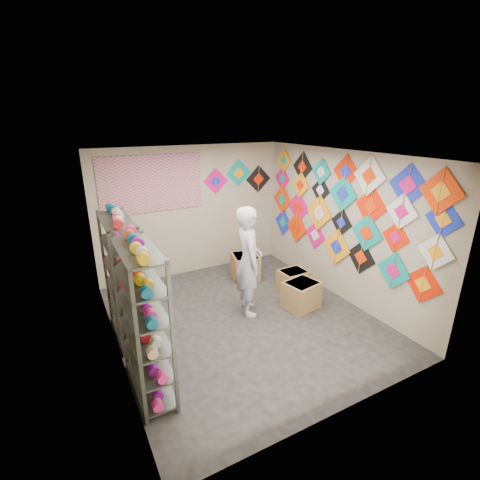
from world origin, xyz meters
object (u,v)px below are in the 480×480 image
shelf_rack_back (123,279)px  carton_c (245,266)px  shelf_rack_front (144,322)px  carton_a (301,295)px  shopkeeper (249,261)px  carton_b (293,281)px

shelf_rack_back → carton_c: bearing=20.0°
shelf_rack_front → carton_a: (2.88, 0.71, -0.71)m
shopkeeper → carton_c: (0.61, 1.21, -0.69)m
shelf_rack_front → carton_a: size_ratio=3.28×
shopkeeper → carton_c: 1.52m
shopkeeper → carton_a: size_ratio=3.26×
shopkeeper → carton_a: (0.90, -0.32, -0.70)m
shelf_rack_front → carton_a: 3.05m
carton_b → shopkeeper: bearing=-169.1°
shopkeeper → carton_b: shopkeeper is taller
carton_a → carton_b: bearing=56.3°
shopkeeper → shelf_rack_back: bearing=99.6°
shelf_rack_back → carton_a: shelf_rack_back is taller
shelf_rack_back → carton_c: 2.84m
shelf_rack_front → shelf_rack_back: same height
carton_a → carton_c: bearing=89.7°
carton_b → carton_c: bearing=117.5°
carton_a → carton_c: size_ratio=0.99×
shelf_rack_back → shopkeeper: (1.98, -0.27, -0.01)m
shelf_rack_front → carton_b: 3.45m
shelf_rack_back → carton_b: size_ratio=3.67×
carton_b → carton_c: (-0.53, 0.96, 0.04)m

